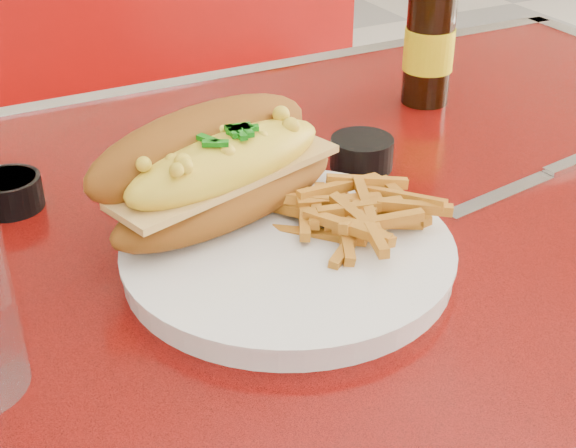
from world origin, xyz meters
name	(u,v)px	position (x,y,z in m)	size (l,w,h in m)	color
diner_table	(344,348)	(0.00, 0.00, 0.61)	(1.23, 0.83, 0.77)	red
booth_bench_far	(132,245)	(0.00, 0.81, 0.29)	(1.20, 0.51, 0.90)	#A40D0A
dinner_plate	(288,254)	(-0.09, -0.05, 0.78)	(0.31, 0.31, 0.02)	white
mac_hoagie	(218,168)	(-0.12, 0.03, 0.83)	(0.26, 0.18, 0.11)	#8E5116
fries_pile	(357,208)	(-0.02, -0.05, 0.81)	(0.12, 0.11, 0.04)	orange
fork	(353,226)	(-0.03, -0.05, 0.79)	(0.04, 0.16, 0.00)	silver
gravy_ramekin	(248,158)	(-0.06, 0.11, 0.79)	(0.11, 0.11, 0.05)	white
sauce_cup_left	(9,191)	(-0.28, 0.16, 0.79)	(0.06, 0.06, 0.03)	black
sauce_cup_right	(362,151)	(0.06, 0.08, 0.79)	(0.08, 0.08, 0.03)	black
beer_bottle	(430,31)	(0.23, 0.20, 0.86)	(0.07, 0.07, 0.24)	black
knife	(541,177)	(0.21, -0.03, 0.77)	(0.22, 0.05, 0.01)	silver
paper_napkin	(242,120)	(0.00, 0.24, 0.77)	(0.11, 0.11, 0.00)	white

